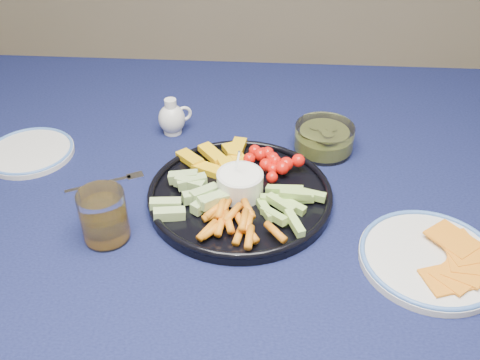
# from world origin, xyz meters

# --- Properties ---
(dining_table) EXTENTS (1.67, 1.07, 0.75)m
(dining_table) POSITION_xyz_m (0.00, 0.00, 0.66)
(dining_table) COLOR #532D1B
(dining_table) RESTS_ON ground
(crudite_platter) EXTENTS (0.34, 0.34, 0.11)m
(crudite_platter) POSITION_xyz_m (0.08, -0.07, 0.77)
(crudite_platter) COLOR black
(crudite_platter) RESTS_ON dining_table
(creamer_pitcher) EXTENTS (0.07, 0.06, 0.08)m
(creamer_pitcher) POSITION_xyz_m (-0.08, 0.16, 0.78)
(creamer_pitcher) COLOR silver
(creamer_pitcher) RESTS_ON dining_table
(pickle_bowl) EXTENTS (0.12, 0.12, 0.06)m
(pickle_bowl) POSITION_xyz_m (0.25, 0.11, 0.77)
(pickle_bowl) COLOR white
(pickle_bowl) RESTS_ON dining_table
(cheese_plate) EXTENTS (0.23, 0.23, 0.03)m
(cheese_plate) POSITION_xyz_m (0.40, -0.20, 0.76)
(cheese_plate) COLOR silver
(cheese_plate) RESTS_ON dining_table
(juice_tumbler) EXTENTS (0.08, 0.08, 0.09)m
(juice_tumbler) POSITION_xyz_m (-0.13, -0.18, 0.79)
(juice_tumbler) COLOR white
(juice_tumbler) RESTS_ON dining_table
(fork_left) EXTENTS (0.14, 0.08, 0.00)m
(fork_left) POSITION_xyz_m (-0.16, -0.03, 0.75)
(fork_left) COLOR white
(fork_left) RESTS_ON dining_table
(fork_right) EXTENTS (0.14, 0.12, 0.00)m
(fork_right) POSITION_xyz_m (0.46, -0.23, 0.75)
(fork_right) COLOR white
(fork_right) RESTS_ON dining_table
(side_plate_extra) EXTENTS (0.18, 0.18, 0.01)m
(side_plate_extra) POSITION_xyz_m (-0.36, 0.05, 0.75)
(side_plate_extra) COLOR silver
(side_plate_extra) RESTS_ON dining_table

